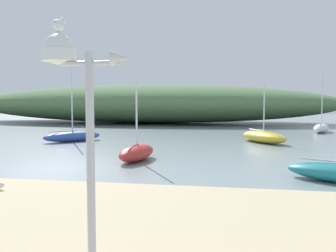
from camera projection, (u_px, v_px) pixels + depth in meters
ground_plane at (75, 166)px, 14.72m from camera, size 120.00×120.00×0.00m
distant_hill at (147, 104)px, 43.67m from camera, size 46.11×14.33×4.58m
mast_structure at (71, 80)px, 5.04m from camera, size 1.26×0.48×3.43m
seagull_on_radar at (59, 24)px, 5.04m from camera, size 0.14×0.35×0.24m
sailboat_far_right at (321, 128)px, 29.96m from camera, size 2.38×3.76×4.85m
sailboat_by_sandbar at (137, 152)px, 15.87m from camera, size 1.53×3.03×3.74m
sailboat_near_shore at (263, 137)px, 22.73m from camera, size 3.37×4.10×3.85m
sailboat_off_point at (73, 136)px, 23.33m from camera, size 3.47×3.61×4.89m
seagull_mid_strand at (0, 184)px, 9.98m from camera, size 0.37×0.18×0.25m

